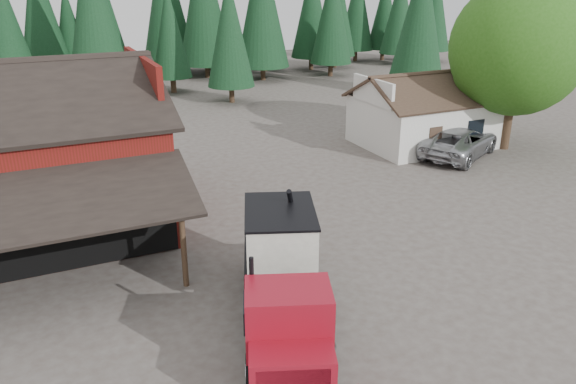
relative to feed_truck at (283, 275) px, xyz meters
name	(u,v)px	position (x,y,z in m)	size (l,w,h in m)	color
ground	(353,279)	(3.48, 1.55, -1.80)	(120.00, 120.00, 0.00)	#4C433B
red_barn	(6,169)	(-7.52, 11.45, 0.89)	(12.80, 13.63, 7.18)	maroon
farmhouse	(424,119)	(16.48, 14.54, -0.13)	(8.60, 6.42, 4.65)	silver
deciduous_tree	(518,53)	(20.50, 11.52, 4.11)	(8.00, 8.00, 10.20)	#382619
conifer_backdrop	(135,84)	(3.48, 43.55, -1.80)	(76.00, 16.00, 16.00)	#103119
near_pine_b	(229,31)	(9.48, 31.55, 4.09)	(3.96, 3.96, 10.40)	#382619
near_pine_c	(420,16)	(25.48, 27.55, 5.09)	(4.84, 4.84, 12.40)	#382619
near_pine_d	(93,12)	(-0.52, 35.55, 5.59)	(5.28, 5.28, 13.40)	#382619
feed_truck	(283,275)	(0.00, 0.00, 0.00)	(5.16, 8.77, 3.85)	black
silver_car	(460,142)	(16.80, 11.47, -0.90)	(2.97, 6.45, 1.79)	#A1A4A9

